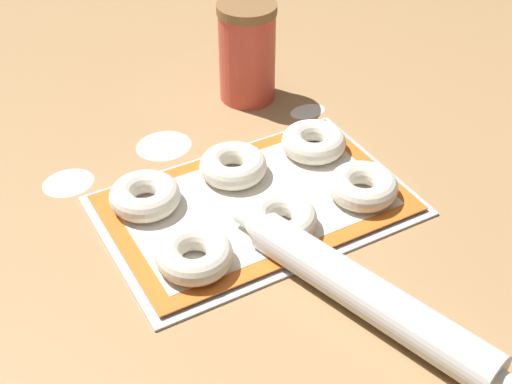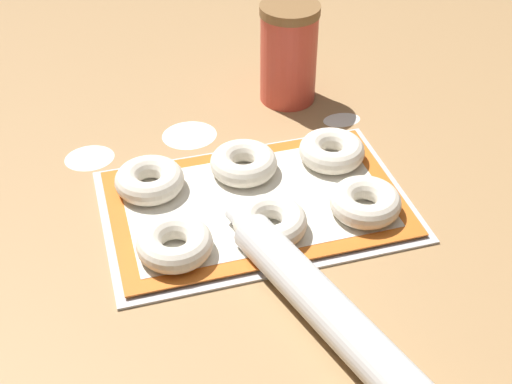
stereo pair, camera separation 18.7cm
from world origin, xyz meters
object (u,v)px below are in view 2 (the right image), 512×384
(bagel_back_center, at_px, (244,163))
(rolling_pin, at_px, (330,313))
(bagel_back_right, at_px, (332,151))
(baking_tray, at_px, (256,205))
(bagel_front_center, at_px, (270,222))
(bagel_front_right, at_px, (365,202))
(flour_canister, at_px, (289,53))
(bagel_back_left, at_px, (150,180))
(bagel_front_left, at_px, (175,243))

(bagel_back_center, relative_size, rolling_pin, 0.24)
(bagel_back_right, bearing_deg, baking_tray, -155.14)
(bagel_front_center, bearing_deg, bagel_front_right, 1.38)
(bagel_front_right, distance_m, bagel_back_right, 0.13)
(bagel_back_center, distance_m, rolling_pin, 0.32)
(flour_canister, height_order, rolling_pin, flour_canister)
(bagel_back_left, xyz_separation_m, bagel_back_right, (0.29, -0.01, 0.00))
(bagel_back_right, bearing_deg, bagel_back_left, 178.99)
(baking_tray, height_order, bagel_back_center, bagel_back_center)
(bagel_back_left, distance_m, flour_canister, 0.36)
(baking_tray, relative_size, bagel_back_left, 4.33)
(bagel_front_right, height_order, rolling_pin, rolling_pin)
(baking_tray, distance_m, bagel_back_right, 0.16)
(rolling_pin, bearing_deg, bagel_front_center, 96.94)
(bagel_front_left, relative_size, flour_canister, 0.58)
(bagel_back_left, relative_size, bagel_back_right, 1.00)
(baking_tray, height_order, bagel_front_center, bagel_front_center)
(bagel_front_center, bearing_deg, bagel_back_center, 89.75)
(bagel_back_center, bearing_deg, bagel_back_right, -2.87)
(bagel_front_left, xyz_separation_m, bagel_back_left, (-0.01, 0.15, 0.00))
(bagel_back_right, bearing_deg, bagel_front_right, -89.49)
(bagel_front_center, bearing_deg, rolling_pin, -83.06)
(bagel_front_left, distance_m, bagel_back_center, 0.20)
(bagel_front_left, height_order, bagel_front_center, same)
(bagel_front_left, bearing_deg, rolling_pin, -47.55)
(bagel_front_left, bearing_deg, bagel_back_left, 93.69)
(bagel_back_right, bearing_deg, bagel_front_center, -136.52)
(bagel_front_center, relative_size, bagel_back_left, 1.00)
(bagel_front_right, xyz_separation_m, bagel_back_center, (-0.14, 0.14, 0.00))
(baking_tray, height_order, flour_canister, flour_canister)
(bagel_back_left, height_order, rolling_pin, rolling_pin)
(bagel_front_right, bearing_deg, bagel_front_left, -178.05)
(bagel_front_left, relative_size, bagel_back_right, 1.00)
(bagel_front_left, relative_size, bagel_back_left, 1.00)
(bagel_front_right, bearing_deg, rolling_pin, -123.84)
(rolling_pin, bearing_deg, flour_canister, 77.42)
(bagel_back_right, xyz_separation_m, flour_canister, (-0.00, 0.22, 0.06))
(bagel_back_left, relative_size, rolling_pin, 0.24)
(bagel_front_left, distance_m, bagel_front_right, 0.28)
(bagel_front_left, xyz_separation_m, bagel_front_center, (0.14, 0.01, 0.00))
(bagel_front_right, relative_size, bagel_back_right, 1.00)
(bagel_back_right, height_order, flour_canister, flour_canister)
(bagel_back_left, bearing_deg, bagel_back_right, -1.01)
(bagel_front_center, bearing_deg, baking_tray, 90.55)
(flour_canister, bearing_deg, bagel_front_center, -111.74)
(bagel_back_left, xyz_separation_m, bagel_back_center, (0.15, 0.00, 0.00))
(bagel_front_right, height_order, flour_canister, flour_canister)
(bagel_back_right, bearing_deg, flour_canister, 90.73)
(bagel_front_center, bearing_deg, bagel_front_left, -177.44)
(bagel_back_left, bearing_deg, flour_canister, 36.42)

